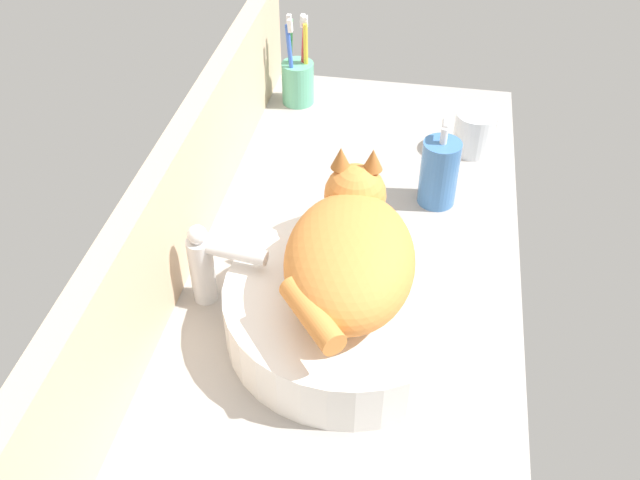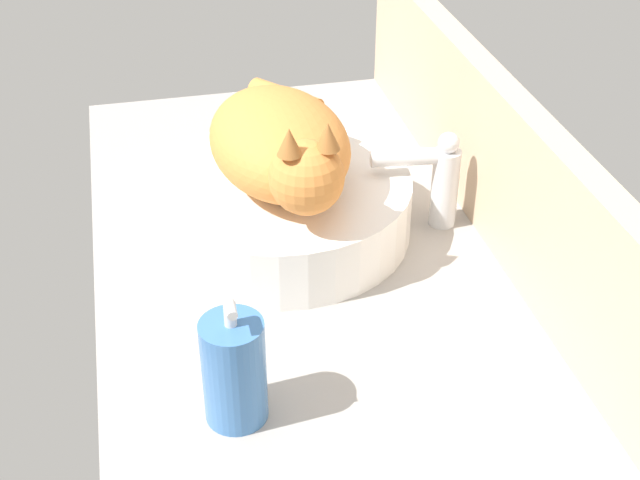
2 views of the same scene
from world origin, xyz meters
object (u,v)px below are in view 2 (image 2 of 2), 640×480
at_px(faucet, 437,176).
at_px(sink_basin, 281,206).
at_px(soap_dispenser, 234,370).
at_px(cat, 283,145).

bearing_deg(faucet, sink_basin, -97.03).
relative_size(sink_basin, faucet, 2.50).
bearing_deg(soap_dispenser, sink_basin, 161.53).
relative_size(sink_basin, cat, 1.05).
relative_size(sink_basin, soap_dispenser, 2.25).
bearing_deg(sink_basin, cat, 8.00).
height_order(sink_basin, faucet, faucet).
bearing_deg(soap_dispenser, cat, 160.45).
xyz_separation_m(sink_basin, cat, (0.01, 0.00, 0.10)).
bearing_deg(cat, soap_dispenser, -19.55).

